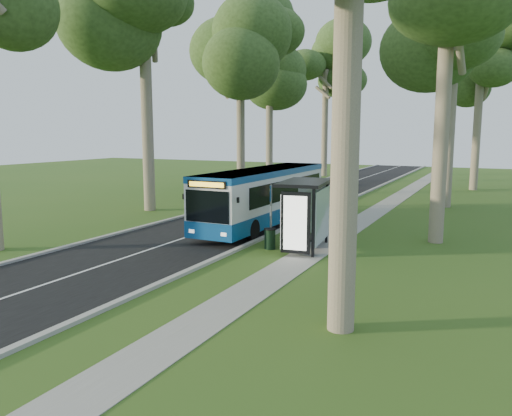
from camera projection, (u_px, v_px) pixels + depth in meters
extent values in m
plane|color=#32571B|center=(232.00, 253.00, 21.08)|extent=(120.00, 120.00, 0.00)
cube|color=black|center=(259.00, 213.00, 31.49)|extent=(7.00, 100.00, 0.02)
cube|color=#9E9B93|center=(312.00, 216.00, 29.96)|extent=(0.25, 100.00, 0.12)
cube|color=#9E9B93|center=(212.00, 209.00, 32.99)|extent=(0.25, 100.00, 0.12)
cube|color=white|center=(259.00, 213.00, 31.48)|extent=(0.12, 100.00, 0.00)
cube|color=gray|center=(361.00, 221.00, 28.67)|extent=(1.50, 100.00, 0.02)
cube|color=white|center=(264.00, 195.00, 26.96)|extent=(2.51, 11.68, 2.77)
cube|color=navy|center=(264.00, 213.00, 27.11)|extent=(2.54, 11.71, 0.78)
cube|color=navy|center=(264.00, 172.00, 26.78)|extent=(2.54, 11.71, 0.31)
cube|color=black|center=(208.00, 207.00, 21.74)|extent=(2.19, 0.06, 1.41)
cube|color=yellow|center=(207.00, 185.00, 21.56)|extent=(1.75, 0.03, 0.21)
cube|color=black|center=(209.00, 237.00, 22.01)|extent=(2.33, 0.14, 0.29)
cylinder|color=black|center=(213.00, 226.00, 24.42)|extent=(0.28, 1.01, 1.01)
cylinder|color=black|center=(253.00, 230.00, 23.47)|extent=(0.28, 1.01, 1.01)
cylinder|color=black|center=(272.00, 207.00, 30.64)|extent=(0.28, 1.01, 1.01)
cylinder|color=black|center=(305.00, 209.00, 29.70)|extent=(0.28, 1.01, 1.01)
cylinder|color=gray|center=(271.00, 215.00, 22.25)|extent=(0.09, 0.09, 2.77)
cube|color=navy|center=(271.00, 193.00, 22.10)|extent=(0.14, 0.38, 0.69)
cylinder|color=yellow|center=(270.00, 189.00, 22.09)|extent=(0.08, 0.24, 0.24)
cube|color=white|center=(271.00, 211.00, 22.21)|extent=(0.14, 0.33, 0.44)
cube|color=black|center=(308.00, 223.00, 20.10)|extent=(0.13, 0.13, 2.85)
cube|color=black|center=(330.00, 213.00, 22.69)|extent=(0.13, 0.13, 2.85)
cube|color=black|center=(305.00, 182.00, 21.47)|extent=(2.31, 3.69, 0.14)
cube|color=silver|center=(322.00, 215.00, 21.34)|extent=(0.41, 2.89, 2.28)
cube|color=black|center=(291.00, 222.00, 20.28)|extent=(1.21, 0.33, 2.51)
cube|color=white|center=(290.00, 223.00, 20.21)|extent=(0.96, 0.14, 2.22)
cube|color=black|center=(314.00, 236.00, 21.99)|extent=(0.69, 2.09, 0.07)
cylinder|color=black|center=(270.00, 239.00, 21.78)|extent=(0.48, 0.48, 0.86)
cylinder|color=black|center=(270.00, 229.00, 21.71)|extent=(0.52, 0.52, 0.05)
imported|color=white|center=(267.00, 180.00, 44.43)|extent=(2.39, 5.06, 1.67)
imported|color=#ABAEB3|center=(271.00, 177.00, 46.99)|extent=(1.96, 5.26, 1.72)
cylinder|color=#7A6B56|center=(147.00, 107.00, 31.74)|extent=(0.74, 0.74, 13.29)
cylinder|color=#7A6B56|center=(241.00, 129.00, 40.18)|extent=(0.66, 0.66, 10.65)
ellipsoid|color=#2C441A|center=(240.00, 57.00, 39.33)|extent=(5.20, 5.20, 7.30)
cylinder|color=#7A6B56|center=(269.00, 123.00, 49.84)|extent=(0.70, 0.70, 11.94)
ellipsoid|color=#2C441A|center=(270.00, 58.00, 48.89)|extent=(5.20, 5.20, 8.19)
cylinder|color=#7A6B56|center=(325.00, 123.00, 57.63)|extent=(0.71, 0.71, 12.14)
ellipsoid|color=#2C441A|center=(326.00, 66.00, 56.66)|extent=(5.20, 5.20, 8.33)
cylinder|color=#7A6B56|center=(346.00, 100.00, 12.06)|extent=(0.69, 0.69, 11.66)
cylinder|color=#7A6B56|center=(442.00, 125.00, 22.36)|extent=(0.67, 0.67, 10.74)
cylinder|color=#7A6B56|center=(450.00, 120.00, 33.26)|extent=(0.69, 0.69, 11.70)
ellipsoid|color=#2C441A|center=(456.00, 24.00, 32.33)|extent=(5.20, 5.20, 8.03)
cylinder|color=#7A6B56|center=(477.00, 126.00, 43.45)|extent=(0.68, 0.68, 11.20)
ellipsoid|color=#2C441A|center=(482.00, 56.00, 42.56)|extent=(5.20, 5.20, 7.68)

